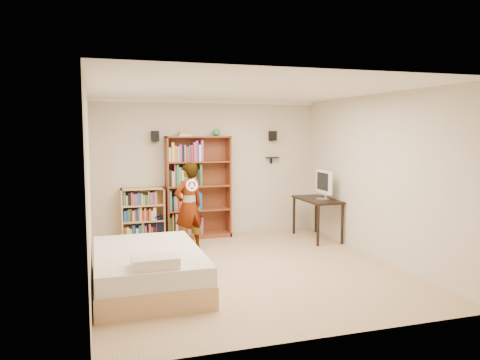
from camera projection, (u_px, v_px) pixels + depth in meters
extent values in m
cube|color=tan|center=(246.00, 269.00, 7.14)|extent=(4.50, 5.00, 0.01)
cube|color=beige|center=(208.00, 168.00, 9.38)|extent=(4.50, 0.02, 2.70)
cube|color=beige|center=(325.00, 207.00, 4.63)|extent=(4.50, 0.02, 2.70)
cube|color=beige|center=(89.00, 187.00, 6.34)|extent=(0.02, 5.00, 2.70)
cube|color=beige|center=(377.00, 177.00, 7.67)|extent=(0.02, 5.00, 2.70)
cube|color=white|center=(247.00, 90.00, 6.86)|extent=(4.50, 5.00, 0.02)
cube|color=white|center=(208.00, 102.00, 9.21)|extent=(4.50, 0.06, 0.06)
cube|color=white|center=(326.00, 72.00, 4.52)|extent=(4.50, 0.06, 0.06)
cube|color=white|center=(88.00, 88.00, 6.21)|extent=(0.06, 5.00, 0.06)
cube|color=white|center=(378.00, 95.00, 7.52)|extent=(0.06, 5.00, 0.06)
cube|color=black|center=(155.00, 136.00, 8.90)|extent=(0.14, 0.12, 0.20)
cube|color=black|center=(273.00, 136.00, 9.61)|extent=(0.14, 0.12, 0.20)
cube|color=black|center=(272.00, 158.00, 9.67)|extent=(0.25, 0.16, 0.02)
imported|color=black|center=(189.00, 206.00, 8.21)|extent=(0.67, 0.57, 1.56)
torus|color=white|center=(192.00, 185.00, 7.89)|extent=(0.21, 0.08, 0.21)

